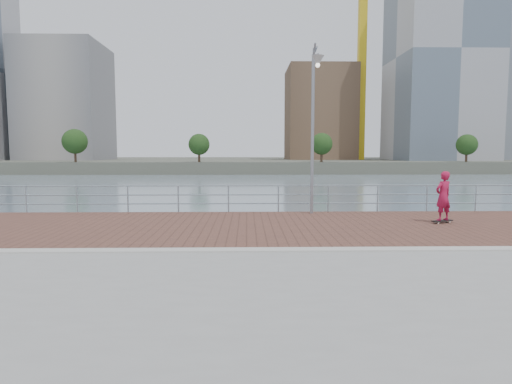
{
  "coord_description": "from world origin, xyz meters",
  "views": [
    {
      "loc": [
        -0.26,
        -10.44,
        2.45
      ],
      "look_at": [
        0.0,
        2.0,
        1.3
      ],
      "focal_mm": 30.0,
      "sensor_mm": 36.0,
      "label": 1
    }
  ],
  "objects": [
    {
      "name": "water",
      "position": [
        0.0,
        0.0,
        -2.0
      ],
      "size": [
        400.0,
        400.0,
        0.0
      ],
      "primitive_type": "plane",
      "color": "slate",
      "rests_on": "ground"
    },
    {
      "name": "brick_lane",
      "position": [
        0.0,
        3.6,
        0.01
      ],
      "size": [
        40.0,
        6.8,
        0.02
      ],
      "primitive_type": "cube",
      "color": "brown",
      "rests_on": "seawall"
    },
    {
      "name": "curb",
      "position": [
        0.0,
        0.0,
        0.03
      ],
      "size": [
        40.0,
        0.4,
        0.06
      ],
      "primitive_type": "cube",
      "color": "#B7B5AD",
      "rests_on": "seawall"
    },
    {
      "name": "far_shore",
      "position": [
        0.0,
        122.5,
        -0.75
      ],
      "size": [
        320.0,
        95.0,
        2.5
      ],
      "primitive_type": "cube",
      "color": "#4C5142",
      "rests_on": "ground"
    },
    {
      "name": "guardrail",
      "position": [
        0.0,
        7.0,
        0.69
      ],
      "size": [
        39.06,
        0.06,
        1.13
      ],
      "color": "#8C9EA8",
      "rests_on": "brick_lane"
    },
    {
      "name": "street_lamp",
      "position": [
        2.33,
        6.04,
        4.47
      ],
      "size": [
        0.46,
        1.33,
        6.29
      ],
      "color": "gray",
      "rests_on": "brick_lane"
    },
    {
      "name": "skateboard",
      "position": [
        6.5,
        4.04,
        0.09
      ],
      "size": [
        0.84,
        0.51,
        0.09
      ],
      "rotation": [
        0.0,
        0.0,
        0.39
      ],
      "color": "black",
      "rests_on": "brick_lane"
    },
    {
      "name": "skateboarder",
      "position": [
        6.5,
        4.04,
        0.96
      ],
      "size": [
        0.73,
        0.62,
        1.71
      ],
      "primitive_type": "imported",
      "rotation": [
        0.0,
        0.0,
        3.53
      ],
      "color": "#A9163D",
      "rests_on": "skateboard"
    },
    {
      "name": "tower_crane",
      "position": [
        27.36,
        104.0,
        33.5
      ],
      "size": [
        47.0,
        2.0,
        50.7
      ],
      "color": "gold",
      "rests_on": "far_shore"
    },
    {
      "name": "skyline",
      "position": [
        31.93,
        104.81,
        25.02
      ],
      "size": [
        233.0,
        41.0,
        72.99
      ],
      "color": "#ADA38E",
      "rests_on": "far_shore"
    },
    {
      "name": "shoreline_trees",
      "position": [
        3.1,
        77.0,
        4.46
      ],
      "size": [
        145.07,
        5.1,
        6.8
      ],
      "color": "#473323",
      "rests_on": "far_shore"
    }
  ]
}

